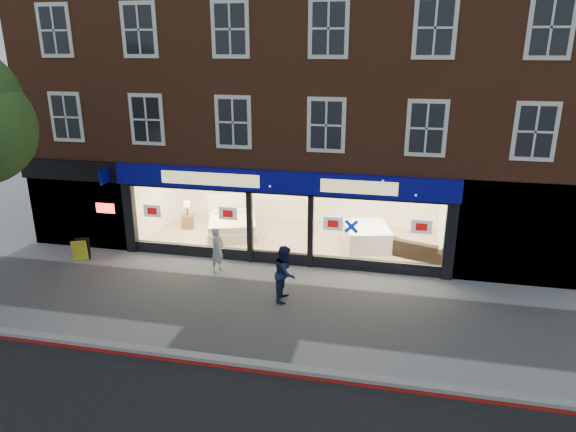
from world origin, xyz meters
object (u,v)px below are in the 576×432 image
(sofa, at_px, (417,248))
(a_board, at_px, (81,250))
(pedestrian_grey, at_px, (217,250))
(pedestrian_blue, at_px, (285,273))
(display_bed, at_px, (232,225))
(mattress_stack, at_px, (366,236))

(sofa, relative_size, a_board, 2.72)
(sofa, bearing_deg, pedestrian_grey, 40.48)
(sofa, distance_m, pedestrian_blue, 5.52)
(sofa, distance_m, a_board, 11.72)
(display_bed, height_order, pedestrian_blue, pedestrian_blue)
(display_bed, relative_size, mattress_stack, 1.23)
(display_bed, bearing_deg, a_board, -160.41)
(display_bed, xyz_separation_m, a_board, (-4.38, -3.42, -0.07))
(pedestrian_grey, distance_m, pedestrian_blue, 2.99)
(mattress_stack, bearing_deg, a_board, -161.58)
(sofa, bearing_deg, display_bed, 12.89)
(sofa, bearing_deg, pedestrian_blue, 65.09)
(sofa, bearing_deg, mattress_stack, 0.73)
(pedestrian_grey, bearing_deg, display_bed, 29.68)
(sofa, bearing_deg, a_board, 32.42)
(a_board, xyz_separation_m, pedestrian_blue, (7.57, -1.33, 0.45))
(display_bed, distance_m, sofa, 7.09)
(display_bed, relative_size, a_board, 3.55)
(a_board, bearing_deg, sofa, -9.50)
(sofa, relative_size, pedestrian_grey, 1.41)
(sofa, height_order, a_board, a_board)
(display_bed, bearing_deg, mattress_stack, -20.78)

